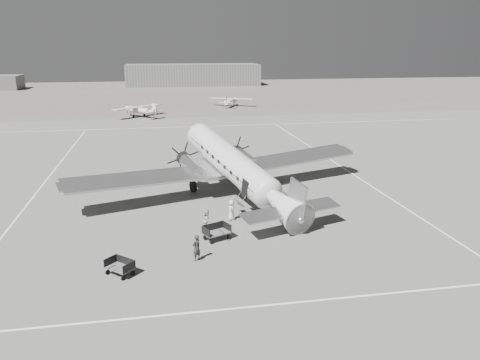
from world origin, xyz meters
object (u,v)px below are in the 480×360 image
(hangar_main, at_px, (193,75))
(light_plane_left, at_px, (139,111))
(baggage_cart_near, at_px, (217,232))
(ground_crew, at_px, (196,248))
(passenger, at_px, (231,210))
(ramp_agent, at_px, (207,220))
(light_plane_right, at_px, (231,102))
(dc3_airliner, at_px, (236,168))
(baggage_cart_far, at_px, (120,267))

(hangar_main, distance_m, light_plane_left, 69.89)
(baggage_cart_near, distance_m, ground_crew, 3.34)
(baggage_cart_near, relative_size, ground_crew, 1.09)
(baggage_cart_near, height_order, passenger, passenger)
(ramp_agent, bearing_deg, hangar_main, 18.33)
(light_plane_right, xyz_separation_m, ramp_agent, (-12.57, -67.61, -0.23))
(baggage_cart_near, bearing_deg, dc3_airliner, 47.81)
(baggage_cart_near, bearing_deg, baggage_cart_far, -170.52)
(dc3_airliner, xyz_separation_m, ramp_agent, (-3.16, -6.64, -1.89))
(hangar_main, relative_size, dc3_airliner, 1.52)
(light_plane_left, xyz_separation_m, light_plane_right, (18.64, 12.17, -0.10))
(light_plane_right, height_order, ramp_agent, light_plane_right)
(dc3_airliner, height_order, baggage_cart_near, dc3_airliner)
(light_plane_right, bearing_deg, baggage_cart_near, -75.01)
(dc3_airliner, distance_m, passenger, 5.41)
(light_plane_left, relative_size, light_plane_right, 1.10)
(light_plane_right, xyz_separation_m, baggage_cart_near, (-12.14, -69.34, -0.47))
(ramp_agent, bearing_deg, passenger, -26.92)
(light_plane_right, height_order, passenger, light_plane_right)
(ground_crew, bearing_deg, baggage_cart_near, -158.25)
(ground_crew, bearing_deg, passenger, -155.91)
(ramp_agent, bearing_deg, baggage_cart_far, 158.18)
(baggage_cart_near, distance_m, ramp_agent, 1.80)
(ramp_agent, bearing_deg, light_plane_right, 12.01)
(baggage_cart_far, bearing_deg, passenger, 87.57)
(light_plane_left, height_order, ramp_agent, light_plane_left)
(ground_crew, distance_m, ramp_agent, 4.79)
(light_plane_left, distance_m, light_plane_right, 22.26)
(dc3_airliner, bearing_deg, passenger, -121.81)
(hangar_main, xyz_separation_m, ground_crew, (-10.28, -128.27, -2.47))
(light_plane_right, distance_m, baggage_cart_far, 75.57)
(light_plane_right, bearing_deg, ramp_agent, -75.61)
(baggage_cart_near, bearing_deg, light_plane_right, 55.97)
(light_plane_right, bearing_deg, passenger, -74.20)
(ground_crew, bearing_deg, baggage_cart_far, -25.55)
(dc3_airliner, relative_size, passenger, 17.90)
(baggage_cart_near, xyz_separation_m, baggage_cart_far, (-6.04, -4.01, -0.05))
(hangar_main, xyz_separation_m, baggage_cart_near, (-8.68, -125.36, -2.79))
(dc3_airliner, xyz_separation_m, light_plane_right, (9.41, 60.97, -1.66))
(light_plane_right, relative_size, passenger, 6.11)
(dc3_airliner, bearing_deg, ramp_agent, -133.85)
(dc3_airliner, bearing_deg, light_plane_right, 62.84)
(baggage_cart_near, height_order, ground_crew, ground_crew)
(dc3_airliner, height_order, light_plane_right, dc3_airliner)
(hangar_main, height_order, light_plane_right, hangar_main)
(hangar_main, relative_size, light_plane_left, 4.02)
(dc3_airliner, height_order, ground_crew, dc3_airliner)
(hangar_main, distance_m, passenger, 122.17)
(dc3_airliner, distance_m, light_plane_right, 61.71)
(dc3_airliner, xyz_separation_m, baggage_cart_near, (-2.73, -8.37, -2.13))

